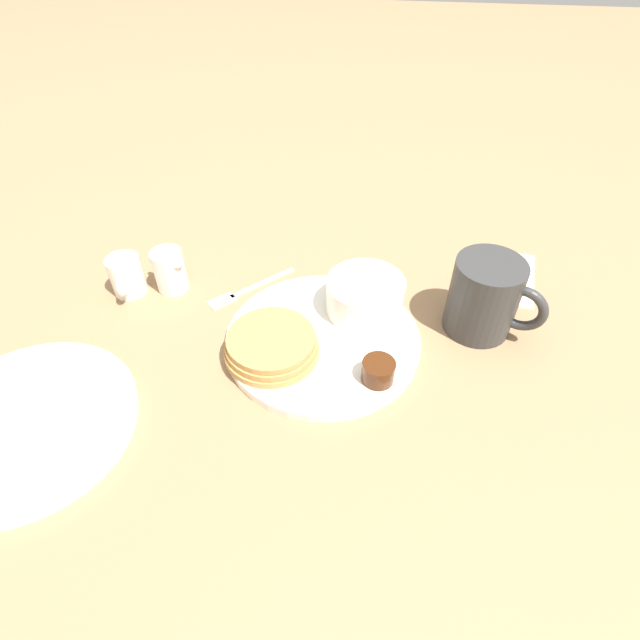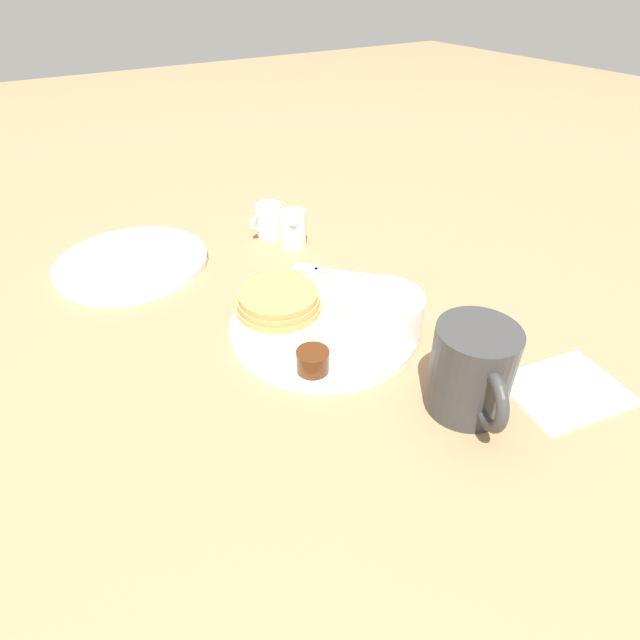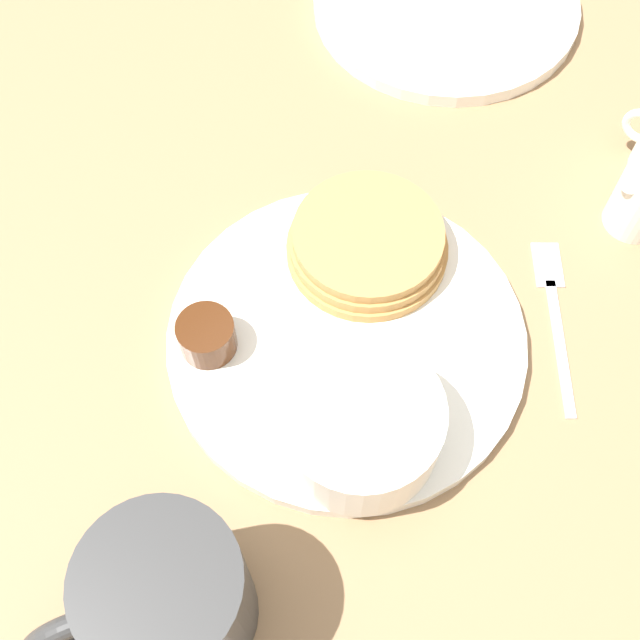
{
  "view_description": "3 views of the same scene",
  "coord_description": "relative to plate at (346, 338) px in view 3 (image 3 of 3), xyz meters",
  "views": [
    {
      "loc": [
        -0.44,
        -0.05,
        0.46
      ],
      "look_at": [
        -0.0,
        0.0,
        0.04
      ],
      "focal_mm": 28.0,
      "sensor_mm": 36.0,
      "label": 1
    },
    {
      "loc": [
        -0.28,
        -0.44,
        0.4
      ],
      "look_at": [
        -0.01,
        -0.01,
        0.03
      ],
      "focal_mm": 28.0,
      "sensor_mm": 36.0,
      "label": 2
    },
    {
      "loc": [
        0.16,
        -0.19,
        0.49
      ],
      "look_at": [
        -0.01,
        -0.01,
        0.03
      ],
      "focal_mm": 45.0,
      "sensor_mm": 36.0,
      "label": 3
    }
  ],
  "objects": [
    {
      "name": "ground_plane",
      "position": [
        0.0,
        0.0,
        -0.01
      ],
      "size": [
        4.0,
        4.0,
        0.0
      ],
      "primitive_type": "plane",
      "color": "#93704C"
    },
    {
      "name": "bowl",
      "position": [
        0.06,
        -0.05,
        0.03
      ],
      "size": [
        0.1,
        0.1,
        0.05
      ],
      "color": "white",
      "rests_on": "plate"
    },
    {
      "name": "syrup_cup",
      "position": [
        -0.06,
        -0.07,
        0.02
      ],
      "size": [
        0.04,
        0.04,
        0.03
      ],
      "color": "#47230F",
      "rests_on": "plate"
    },
    {
      "name": "pancake_stack",
      "position": [
        -0.04,
        0.06,
        0.02
      ],
      "size": [
        0.12,
        0.12,
        0.03
      ],
      "color": "#B78447",
      "rests_on": "plate"
    },
    {
      "name": "butter_ramekin",
      "position": [
        0.06,
        -0.07,
        0.02
      ],
      "size": [
        0.04,
        0.04,
        0.04
      ],
      "color": "white",
      "rests_on": "plate"
    },
    {
      "name": "plate",
      "position": [
        0.0,
        0.0,
        0.0
      ],
      "size": [
        0.24,
        0.24,
        0.01
      ],
      "color": "white",
      "rests_on": "ground_plane"
    },
    {
      "name": "far_plate",
      "position": [
        -0.17,
        0.3,
        0.0
      ],
      "size": [
        0.23,
        0.23,
        0.01
      ],
      "color": "white",
      "rests_on": "ground_plane"
    },
    {
      "name": "coffee_mug",
      "position": [
        0.06,
        -0.2,
        0.04
      ],
      "size": [
        0.09,
        0.12,
        0.1
      ],
      "color": "#333333",
      "rests_on": "ground_plane"
    },
    {
      "name": "fork",
      "position": [
        0.08,
        0.12,
        -0.0
      ],
      "size": [
        0.11,
        0.11,
        0.0
      ],
      "color": "silver",
      "rests_on": "ground_plane"
    }
  ]
}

